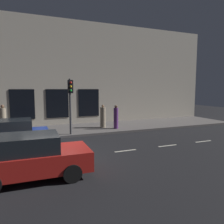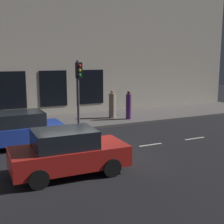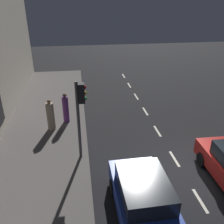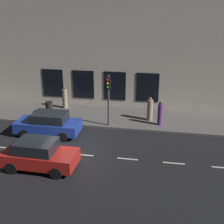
% 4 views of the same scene
% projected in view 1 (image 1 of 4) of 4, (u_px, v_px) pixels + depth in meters
% --- Properties ---
extents(ground_plane, '(60.00, 60.00, 0.00)m').
position_uv_depth(ground_plane, '(53.00, 159.00, 9.53)').
color(ground_plane, black).
extents(sidewalk, '(4.50, 32.00, 0.15)m').
position_uv_depth(sidewalk, '(43.00, 132.00, 15.29)').
color(sidewalk, '#5B5654').
rests_on(sidewalk, ground).
extents(building_facade, '(0.65, 32.00, 8.88)m').
position_uv_depth(building_facade, '(39.00, 73.00, 17.16)').
color(building_facade, beige).
rests_on(building_facade, ground).
extents(lane_centre_line, '(0.12, 27.20, 0.01)m').
position_uv_depth(lane_centre_line, '(75.00, 157.00, 9.90)').
color(lane_centre_line, beige).
rests_on(lane_centre_line, ground).
extents(traffic_light, '(0.48, 0.32, 3.67)m').
position_uv_depth(traffic_light, '(70.00, 96.00, 13.75)').
color(traffic_light, '#424244').
rests_on(traffic_light, sidewalk).
extents(parked_car_0, '(1.93, 3.98, 1.58)m').
position_uv_depth(parked_car_0, '(32.00, 157.00, 7.44)').
color(parked_car_0, red).
rests_on(parked_car_0, ground).
extents(parked_car_2, '(1.94, 4.27, 1.58)m').
position_uv_depth(parked_car_2, '(6.00, 135.00, 10.84)').
color(parked_car_2, '#1E389E').
rests_on(parked_car_2, ground).
extents(pedestrian_0, '(0.50, 0.50, 1.88)m').
position_uv_depth(pedestrian_0, '(3.00, 119.00, 15.26)').
color(pedestrian_0, gray).
rests_on(pedestrian_0, sidewalk).
extents(pedestrian_1, '(0.46, 0.46, 1.79)m').
position_uv_depth(pedestrian_1, '(116.00, 118.00, 16.06)').
color(pedestrian_1, '#5B2D70').
rests_on(pedestrian_1, sidewalk).
extents(pedestrian_2, '(0.60, 0.60, 1.78)m').
position_uv_depth(pedestrian_2, '(103.00, 117.00, 16.51)').
color(pedestrian_2, gray).
rests_on(pedestrian_2, sidewalk).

